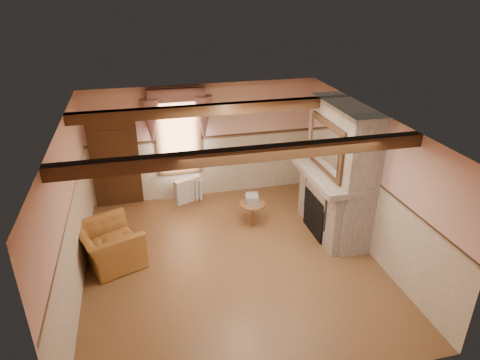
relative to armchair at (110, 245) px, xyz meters
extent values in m
cube|color=brown|center=(2.25, -0.53, -0.39)|extent=(5.50, 6.00, 0.01)
cube|color=silver|center=(2.25, -0.53, 2.41)|extent=(5.50, 6.00, 0.01)
cube|color=#D6A394|center=(2.25, 2.47, 1.01)|extent=(5.50, 0.02, 2.80)
cube|color=#D6A394|center=(2.25, -3.53, 1.01)|extent=(5.50, 0.02, 2.80)
cube|color=#D6A394|center=(-0.50, -0.53, 1.01)|extent=(0.02, 6.00, 2.80)
cube|color=#D6A394|center=(5.00, -0.53, 1.01)|extent=(0.02, 6.00, 2.80)
cube|color=black|center=(4.25, 0.07, 0.06)|extent=(0.20, 0.95, 0.90)
imported|color=#9E662D|center=(0.00, 0.00, 0.00)|extent=(1.41, 1.50, 0.78)
cylinder|color=brown|center=(2.99, 0.67, -0.12)|extent=(0.58, 0.58, 0.55)
cube|color=#B7AD8C|center=(2.99, 0.70, 0.26)|extent=(0.32, 0.37, 0.20)
cube|color=silver|center=(1.78, 2.17, -0.09)|extent=(0.71, 0.45, 0.60)
imported|color=brown|center=(4.49, 0.17, 1.08)|extent=(0.38, 0.38, 0.09)
cube|color=black|center=(4.49, 0.88, 1.13)|extent=(0.14, 0.24, 0.20)
cylinder|color=#B98434|center=(4.49, 0.75, 1.17)|extent=(0.11, 0.11, 0.28)
cylinder|color=maroon|center=(4.49, -0.61, 1.11)|extent=(0.06, 0.06, 0.16)
cylinder|color=gold|center=(4.49, -0.18, 1.09)|extent=(0.06, 0.06, 0.12)
cube|color=gray|center=(4.67, 0.07, 1.01)|extent=(0.85, 2.00, 2.80)
cube|color=gray|center=(4.49, 0.07, 0.97)|extent=(1.05, 2.05, 0.12)
cube|color=silver|center=(4.31, 0.07, 1.58)|extent=(0.06, 1.44, 1.04)
cube|color=black|center=(0.15, 2.41, 0.66)|extent=(1.10, 0.10, 2.10)
cube|color=white|center=(1.65, 2.44, 1.26)|extent=(1.06, 0.08, 2.02)
cube|color=gray|center=(1.65, 2.35, 1.86)|extent=(1.30, 0.14, 1.40)
cube|color=black|center=(2.25, -1.73, 2.31)|extent=(5.50, 0.18, 0.20)
cube|color=black|center=(2.25, 0.67, 2.31)|extent=(5.50, 0.18, 0.20)
camera|label=1|loc=(0.78, -7.18, 4.57)|focal=32.00mm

